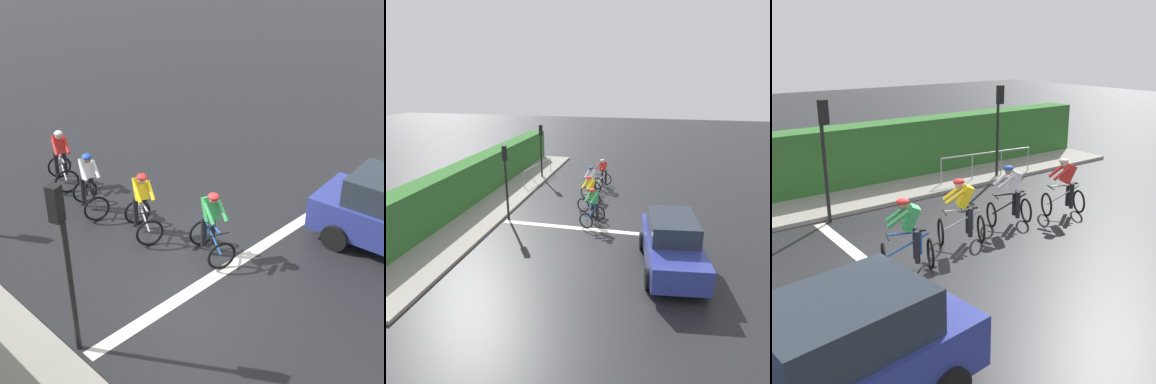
% 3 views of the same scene
% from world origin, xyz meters
% --- Properties ---
extents(ground_plane, '(80.00, 80.00, 0.00)m').
position_xyz_m(ground_plane, '(0.00, 0.00, 0.00)').
color(ground_plane, black).
extents(sidewalk_kerb, '(2.80, 19.45, 0.12)m').
position_xyz_m(sidewalk_kerb, '(-5.06, 2.00, 0.06)').
color(sidewalk_kerb, gray).
rests_on(sidewalk_kerb, ground).
extents(stone_wall_low, '(0.44, 19.45, 0.63)m').
position_xyz_m(stone_wall_low, '(-5.96, 2.00, 0.32)').
color(stone_wall_low, gray).
rests_on(stone_wall_low, ground).
extents(hedge_wall, '(1.10, 19.45, 2.10)m').
position_xyz_m(hedge_wall, '(-6.26, 2.00, 1.05)').
color(hedge_wall, '#2D6628').
rests_on(hedge_wall, ground).
extents(road_marking_stop_line, '(7.00, 0.30, 0.01)m').
position_xyz_m(road_marking_stop_line, '(0.00, -0.77, 0.00)').
color(road_marking_stop_line, silver).
rests_on(road_marking_stop_line, ground).
extents(cyclist_lead, '(1.03, 1.25, 1.66)m').
position_xyz_m(cyclist_lead, '(-0.06, 5.21, 0.80)').
color(cyclist_lead, black).
rests_on(cyclist_lead, ground).
extents(cyclist_second, '(0.99, 1.24, 1.66)m').
position_xyz_m(cyclist_second, '(-0.39, 3.43, 0.80)').
color(cyclist_second, black).
rests_on(cyclist_second, ground).
extents(cyclist_mid, '(1.05, 1.26, 1.66)m').
position_xyz_m(cyclist_mid, '(-0.13, 1.63, 0.80)').
color(cyclist_mid, black).
rests_on(cyclist_mid, ground).
extents(cyclist_fourth, '(1.03, 1.25, 1.66)m').
position_xyz_m(cyclist_fourth, '(0.35, -0.17, 0.80)').
color(cyclist_fourth, black).
rests_on(cyclist_fourth, ground).
extents(car_navy, '(2.25, 4.27, 1.76)m').
position_xyz_m(car_navy, '(3.55, -3.12, 0.87)').
color(car_navy, navy).
rests_on(car_navy, ground).
extents(traffic_light_near_crossing, '(0.25, 0.30, 3.34)m').
position_xyz_m(traffic_light_near_crossing, '(-3.49, -0.41, 2.22)').
color(traffic_light_near_crossing, black).
rests_on(traffic_light_near_crossing, ground).
extents(traffic_light_far_junction, '(0.22, 0.31, 3.34)m').
position_xyz_m(traffic_light_far_junction, '(-4.06, 6.13, 2.22)').
color(traffic_light_far_junction, black).
rests_on(traffic_light_far_junction, ground).
extents(pedestrian_railing_kerbside, '(0.50, 3.69, 1.03)m').
position_xyz_m(pedestrian_railing_kerbside, '(-4.16, 5.69, 0.79)').
color(pedestrian_railing_kerbside, '#999EA3').
rests_on(pedestrian_railing_kerbside, ground).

